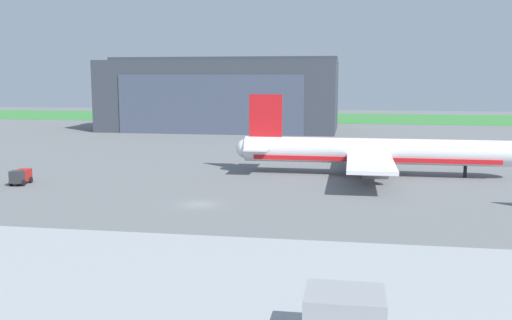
{
  "coord_description": "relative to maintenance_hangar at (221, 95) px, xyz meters",
  "views": [
    {
      "loc": [
        19.36,
        -70.94,
        16.48
      ],
      "look_at": [
        4.7,
        16.82,
        3.56
      ],
      "focal_mm": 40.27,
      "sensor_mm": 36.0,
      "label": 1
    }
  ],
  "objects": [
    {
      "name": "grass_field_strip",
      "position": [
        21.06,
        57.06,
        -10.79
      ],
      "size": [
        440.0,
        56.0,
        0.08
      ],
      "primitive_type": "cube",
      "color": "#38803A",
      "rests_on": "ground_plane"
    },
    {
      "name": "airliner_far_left",
      "position": [
        44.21,
        -78.53,
        -6.91
      ],
      "size": [
        47.55,
        39.86,
        13.53
      ],
      "color": "silver",
      "rests_on": "ground_plane"
    },
    {
      "name": "maintenance_hangar",
      "position": [
        0.0,
        0.0,
        0.0
      ],
      "size": [
        71.56,
        32.04,
        22.59
      ],
      "color": "#383D47",
      "rests_on": "ground_plane"
    },
    {
      "name": "ground_plane",
      "position": [
        21.06,
        -105.28,
        -10.83
      ],
      "size": [
        440.0,
        440.0,
        0.0
      ],
      "primitive_type": "plane",
      "color": "slate"
    },
    {
      "name": "fuel_bowser",
      "position": [
        -9.79,
        -96.22,
        -9.53
      ],
      "size": [
        2.62,
        4.4,
        2.33
      ],
      "color": "#2D2D33",
      "rests_on": "ground_plane"
    }
  ]
}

